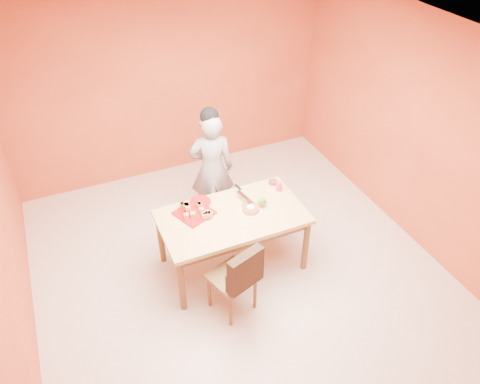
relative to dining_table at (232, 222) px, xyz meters
name	(u,v)px	position (x,y,z in m)	size (l,w,h in m)	color
floor	(242,277)	(0.01, -0.23, -0.67)	(5.00, 5.00, 0.00)	beige
ceiling	(243,48)	(0.01, -0.23, 2.03)	(5.00, 5.00, 0.00)	white
wall_back	(168,85)	(0.01, 2.27, 0.68)	(4.50, 4.50, 0.00)	#D05930
wall_right	(422,136)	(2.26, -0.23, 0.68)	(5.00, 5.00, 0.00)	#D05930
dining_table	(232,222)	(0.00, 0.00, 0.00)	(1.60, 0.90, 0.76)	tan
dining_chair	(233,277)	(-0.25, -0.60, -0.18)	(0.55, 0.61, 0.93)	brown
pastry_pile	(194,208)	(-0.37, 0.19, 0.17)	(0.32, 0.32, 0.11)	tan
person	(212,169)	(0.11, 0.92, 0.10)	(0.56, 0.37, 1.53)	#98979A
pastry_platter	(194,213)	(-0.37, 0.19, 0.10)	(0.36, 0.36, 0.02)	#9B0E0F
red_dinner_plate	(200,202)	(-0.24, 0.35, 0.10)	(0.25, 0.25, 0.01)	#9B0E0F
white_cake_plate	(251,211)	(0.21, -0.02, 0.10)	(0.25, 0.25, 0.01)	white
sponge_cake	(251,209)	(0.21, -0.02, 0.13)	(0.20, 0.20, 0.05)	gold
cake_server	(245,197)	(0.22, 0.16, 0.16)	(0.05, 0.28, 0.01)	white
egg_ornament	(262,202)	(0.37, 0.01, 0.16)	(0.10, 0.08, 0.13)	olive
magenta_glass	(279,187)	(0.68, 0.20, 0.15)	(0.07, 0.07, 0.10)	#E1216C
checker_tin	(273,182)	(0.68, 0.35, 0.11)	(0.11, 0.11, 0.03)	#37190F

